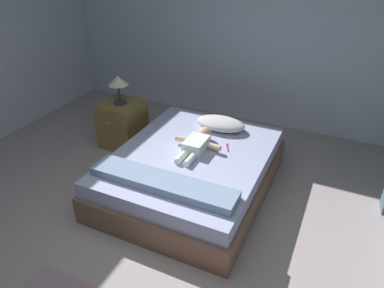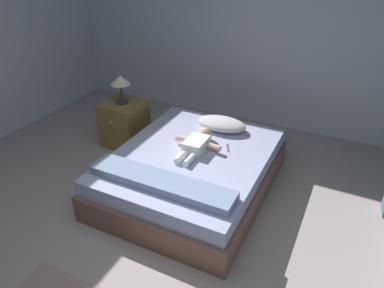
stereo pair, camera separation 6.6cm
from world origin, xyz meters
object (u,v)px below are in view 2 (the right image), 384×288
object	(u,v)px
nightstand	(125,123)
lamp	(120,82)
baby	(198,143)
bed	(192,171)
toothbrush	(227,147)
pillow	(222,124)

from	to	relation	value
nightstand	lamp	world-z (taller)	lamp
baby	nightstand	distance (m)	1.25
baby	nightstand	size ratio (longest dim) A/B	1.09
bed	lamp	size ratio (longest dim) A/B	5.50
nightstand	bed	bearing A→B (deg)	-21.95
toothbrush	nightstand	xyz separation A→B (m)	(-1.44, 0.22, -0.16)
bed	toothbrush	world-z (taller)	toothbrush
toothbrush	lamp	world-z (taller)	lamp
nightstand	pillow	bearing A→B (deg)	5.77
toothbrush	lamp	distance (m)	1.51
bed	pillow	distance (m)	0.66
bed	nightstand	size ratio (longest dim) A/B	3.32
nightstand	lamp	distance (m)	0.54
pillow	nightstand	bearing A→B (deg)	-174.23
pillow	toothbrush	distance (m)	0.41
baby	lamp	xyz separation A→B (m)	(-1.18, 0.37, 0.33)
bed	nightstand	bearing A→B (deg)	158.05
toothbrush	lamp	size ratio (longest dim) A/B	0.41
bed	toothbrush	bearing A→B (deg)	41.60
pillow	baby	bearing A→B (deg)	-96.58
baby	toothbrush	xyz separation A→B (m)	(0.26, 0.14, -0.05)
pillow	lamp	distance (m)	1.28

